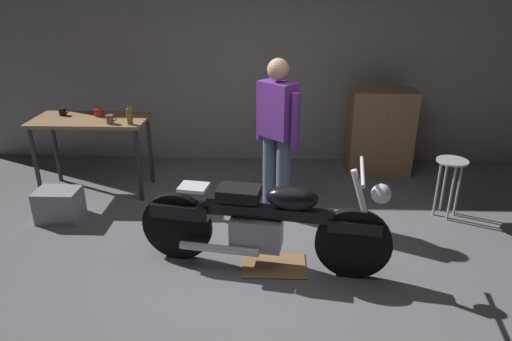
% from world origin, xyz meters
% --- Properties ---
extents(ground_plane, '(12.00, 12.00, 0.00)m').
position_xyz_m(ground_plane, '(0.00, 0.00, 0.00)').
color(ground_plane, slate).
extents(back_wall, '(8.00, 0.12, 3.10)m').
position_xyz_m(back_wall, '(0.00, 2.80, 1.55)').
color(back_wall, gray).
rests_on(back_wall, ground_plane).
extents(workbench, '(1.30, 0.64, 0.90)m').
position_xyz_m(workbench, '(-1.90, 1.60, 0.79)').
color(workbench, '#99724C').
rests_on(workbench, ground_plane).
extents(motorcycle, '(2.17, 0.67, 1.00)m').
position_xyz_m(motorcycle, '(0.12, 0.04, 0.45)').
color(motorcycle, black).
rests_on(motorcycle, ground_plane).
extents(person_standing, '(0.43, 0.42, 1.67)m').
position_xyz_m(person_standing, '(0.24, 1.07, 0.93)').
color(person_standing, slate).
rests_on(person_standing, ground_plane).
extents(shop_stool, '(0.32, 0.32, 0.64)m').
position_xyz_m(shop_stool, '(2.06, 1.07, 0.50)').
color(shop_stool, '#B2B2B7').
rests_on(shop_stool, ground_plane).
extents(wooden_dresser, '(0.80, 0.47, 1.10)m').
position_xyz_m(wooden_dresser, '(1.58, 2.30, 0.55)').
color(wooden_dresser, '#99724C').
rests_on(wooden_dresser, ground_plane).
extents(drip_tray, '(0.56, 0.40, 0.01)m').
position_xyz_m(drip_tray, '(0.22, 0.04, 0.01)').
color(drip_tray, olive).
rests_on(drip_tray, ground_plane).
extents(storage_bin, '(0.44, 0.32, 0.34)m').
position_xyz_m(storage_bin, '(-2.05, 0.85, 0.17)').
color(storage_bin, gray).
rests_on(storage_bin, ground_plane).
extents(mug_black_matte, '(0.11, 0.08, 0.09)m').
position_xyz_m(mug_black_matte, '(-2.26, 1.71, 0.94)').
color(mug_black_matte, black).
rests_on(mug_black_matte, workbench).
extents(mug_red_diner, '(0.12, 0.08, 0.09)m').
position_xyz_m(mug_red_diner, '(-1.83, 1.68, 0.95)').
color(mug_red_diner, red).
rests_on(mug_red_diner, workbench).
extents(mug_brown_stoneware, '(0.12, 0.08, 0.10)m').
position_xyz_m(mug_brown_stoneware, '(-1.59, 1.39, 0.95)').
color(mug_brown_stoneware, brown).
rests_on(mug_brown_stoneware, workbench).
extents(bottle, '(0.06, 0.06, 0.24)m').
position_xyz_m(bottle, '(-1.37, 1.38, 1.00)').
color(bottle, olive).
rests_on(bottle, workbench).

